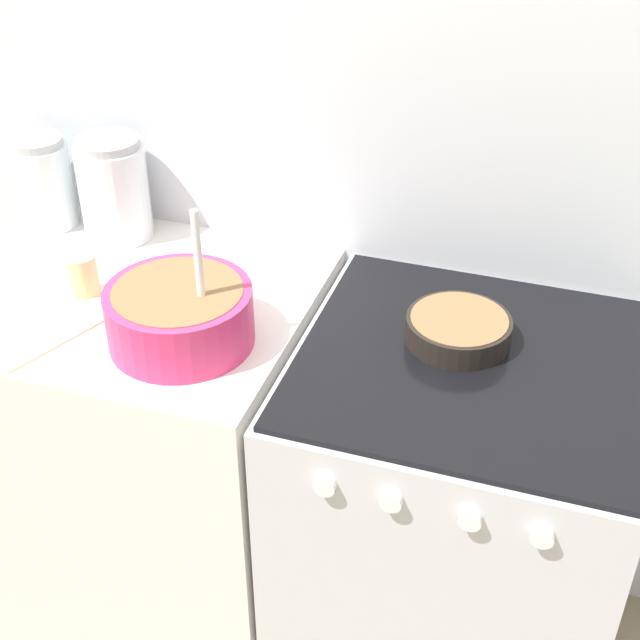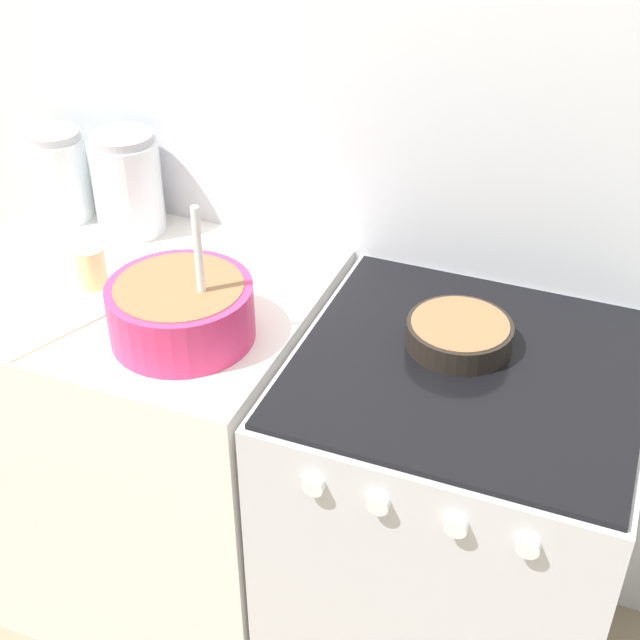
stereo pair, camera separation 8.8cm
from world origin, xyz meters
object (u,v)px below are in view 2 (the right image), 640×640
object	(u,v)px
stove	(450,530)
storage_jar_left	(61,181)
tin_can	(91,268)
baking_pan	(459,333)
mixing_bowl	(181,308)
storage_jar_middle	(128,190)

from	to	relation	value
stove	storage_jar_left	bearing A→B (deg)	167.97
tin_can	storage_jar_left	bearing A→B (deg)	134.08
baking_pan	storage_jar_left	bearing A→B (deg)	170.44
storage_jar_left	mixing_bowl	bearing A→B (deg)	-33.79
mixing_bowl	storage_jar_left	size ratio (longest dim) A/B	1.35
stove	storage_jar_middle	xyz separation A→B (m)	(-0.90, 0.23, 0.57)
baking_pan	storage_jar_middle	world-z (taller)	storage_jar_middle
storage_jar_middle	tin_can	size ratio (longest dim) A/B	2.56
mixing_bowl	storage_jar_middle	world-z (taller)	mixing_bowl
mixing_bowl	baking_pan	bearing A→B (deg)	18.49
stove	storage_jar_left	distance (m)	1.25
stove	baking_pan	xyz separation A→B (m)	(-0.04, 0.05, 0.49)
stove	storage_jar_middle	distance (m)	1.09
stove	tin_can	distance (m)	0.98
stove	baking_pan	world-z (taller)	baking_pan
tin_can	mixing_bowl	bearing A→B (deg)	-18.57
baking_pan	tin_can	xyz separation A→B (m)	(-0.80, -0.08, 0.02)
storage_jar_left	tin_can	world-z (taller)	storage_jar_left
mixing_bowl	storage_jar_middle	bearing A→B (deg)	133.46
mixing_bowl	storage_jar_left	xyz separation A→B (m)	(-0.53, 0.35, 0.03)
storage_jar_left	tin_can	size ratio (longest dim) A/B	2.32
mixing_bowl	storage_jar_left	world-z (taller)	mixing_bowl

